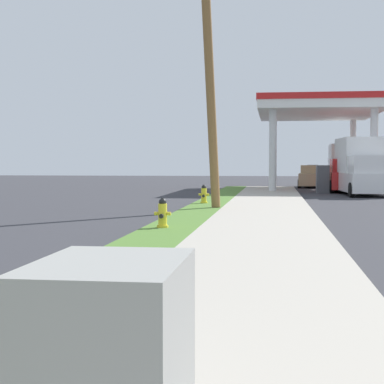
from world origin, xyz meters
name	(u,v)px	position (x,y,z in m)	size (l,w,h in m)	color
fire_hydrant_second	(163,215)	(0.51, 11.91, 0.45)	(0.42, 0.38, 0.74)	yellow
fire_hydrant_third	(204,195)	(0.48, 21.49, 0.45)	(0.42, 0.37, 0.74)	yellow
utility_pole_midground	(209,68)	(0.99, 18.64, 5.08)	(0.90, 1.90, 9.75)	olive
car_tan_by_near_pump	(313,177)	(5.97, 41.54, 0.72)	(2.24, 4.62, 1.57)	tan
truck_red_at_forecourt	(345,177)	(7.51, 35.01, 0.91)	(2.15, 5.41, 1.97)	red
truck_white_on_apron	(360,168)	(7.91, 31.48, 1.49)	(2.47, 6.51, 3.11)	white
truck_silver_at_far_bay	(343,166)	(8.37, 44.64, 1.49)	(2.30, 6.46, 3.11)	#BCBCC1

